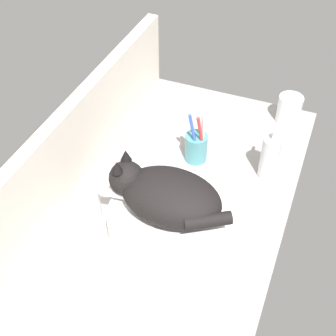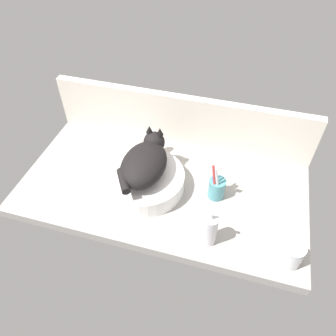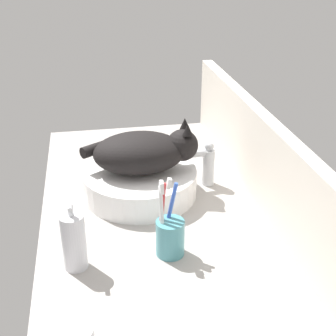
% 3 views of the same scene
% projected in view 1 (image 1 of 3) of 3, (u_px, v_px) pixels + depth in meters
% --- Properties ---
extents(ground_plane, '(1.16, 0.61, 0.04)m').
position_uv_depth(ground_plane, '(168.00, 215.00, 1.27)').
color(ground_plane, '#9E9993').
extents(backsplash_panel, '(1.16, 0.04, 0.25)m').
position_uv_depth(backsplash_panel, '(69.00, 149.00, 1.25)').
color(backsplash_panel, silver).
rests_on(backsplash_panel, ground_plane).
extents(sink_basin, '(0.32, 0.32, 0.07)m').
position_uv_depth(sink_basin, '(171.00, 222.00, 1.18)').
color(sink_basin, white).
rests_on(sink_basin, ground_plane).
extents(cat, '(0.18, 0.32, 0.14)m').
position_uv_depth(cat, '(166.00, 195.00, 1.11)').
color(cat, black).
rests_on(cat, sink_basin).
extents(faucet, '(0.04, 0.12, 0.14)m').
position_uv_depth(faucet, '(97.00, 198.00, 1.19)').
color(faucet, silver).
rests_on(faucet, ground_plane).
extents(soap_dispenser, '(0.05, 0.05, 0.17)m').
position_uv_depth(soap_dispenser, '(270.00, 157.00, 1.31)').
color(soap_dispenser, silver).
rests_on(soap_dispenser, ground_plane).
extents(toothbrush_cup, '(0.07, 0.07, 0.19)m').
position_uv_depth(toothbrush_cup, '(197.00, 146.00, 1.37)').
color(toothbrush_cup, teal).
rests_on(toothbrush_cup, ground_plane).
extents(water_glass, '(0.08, 0.08, 0.09)m').
position_uv_depth(water_glass, '(289.00, 110.00, 1.51)').
color(water_glass, white).
rests_on(water_glass, ground_plane).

